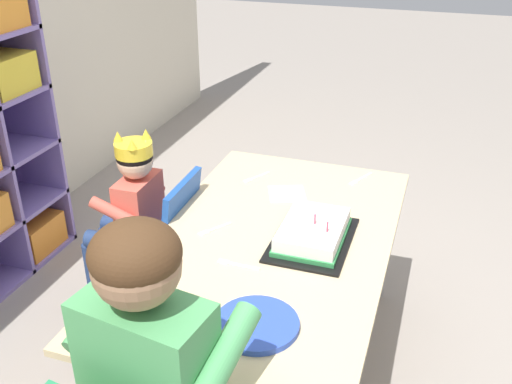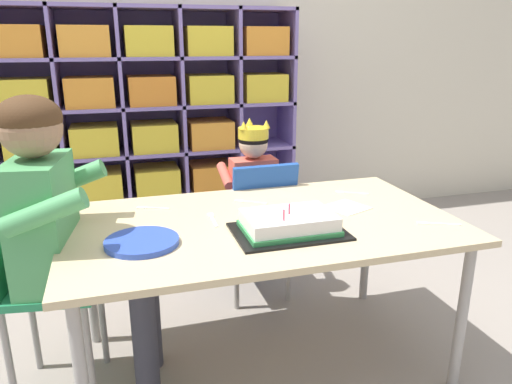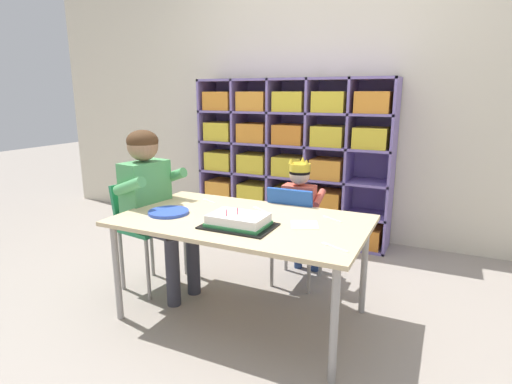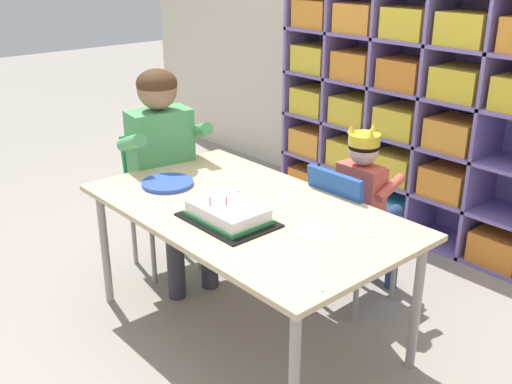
# 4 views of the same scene
# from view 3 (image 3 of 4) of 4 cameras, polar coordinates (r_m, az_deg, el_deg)

# --- Properties ---
(ground) EXTENTS (16.00, 16.00, 0.00)m
(ground) POSITION_cam_3_polar(r_m,az_deg,el_deg) (2.49, -1.87, -16.76)
(ground) COLOR gray
(classroom_back_wall) EXTENTS (6.03, 0.10, 2.63)m
(classroom_back_wall) POSITION_cam_3_polar(r_m,az_deg,el_deg) (3.68, 10.08, 14.29)
(classroom_back_wall) COLOR beige
(classroom_back_wall) RESTS_ON ground
(storage_cubby_shelf) EXTENTS (1.71, 0.32, 1.38)m
(storage_cubby_shelf) POSITION_cam_3_polar(r_m,az_deg,el_deg) (3.61, 4.23, 4.44)
(storage_cubby_shelf) COLOR #7F6BB2
(storage_cubby_shelf) RESTS_ON ground
(activity_table) EXTENTS (1.36, 0.78, 0.59)m
(activity_table) POSITION_cam_3_polar(r_m,az_deg,el_deg) (2.26, -1.98, -4.80)
(activity_table) COLOR #D1B789
(activity_table) RESTS_ON ground
(classroom_chair_blue) EXTENTS (0.32, 0.37, 0.69)m
(classroom_chair_blue) POSITION_cam_3_polar(r_m,az_deg,el_deg) (2.68, 5.44, -4.96)
(classroom_chair_blue) COLOR #1E4CA8
(classroom_chair_blue) RESTS_ON ground
(child_with_crown) EXTENTS (0.30, 0.31, 0.85)m
(child_with_crown) POSITION_cam_3_polar(r_m,az_deg,el_deg) (2.75, 6.30, -1.70)
(child_with_crown) COLOR #D15647
(child_with_crown) RESTS_ON ground
(classroom_chair_adult_side) EXTENTS (0.37, 0.36, 0.70)m
(classroom_chair_adult_side) POSITION_cam_3_polar(r_m,az_deg,el_deg) (2.77, -15.56, -4.27)
(classroom_chair_adult_side) COLOR #238451
(classroom_chair_adult_side) RESTS_ON ground
(adult_helper_seated) EXTENTS (0.45, 0.44, 1.04)m
(adult_helper_seated) POSITION_cam_3_polar(r_m,az_deg,el_deg) (2.63, -14.26, -0.30)
(adult_helper_seated) COLOR #4C9E5B
(adult_helper_seated) RESTS_ON ground
(birthday_cake_on_tray) EXTENTS (0.37, 0.25, 0.10)m
(birthday_cake_on_tray) POSITION_cam_3_polar(r_m,az_deg,el_deg) (2.10, -2.47, -4.13)
(birthday_cake_on_tray) COLOR black
(birthday_cake_on_tray) RESTS_ON activity_table
(paper_plate_stack) EXTENTS (0.23, 0.23, 0.02)m
(paper_plate_stack) POSITION_cam_3_polar(r_m,az_deg,el_deg) (2.39, -12.11, -2.76)
(paper_plate_stack) COLOR blue
(paper_plate_stack) RESTS_ON activity_table
(paper_napkin_square) EXTENTS (0.18, 0.18, 0.00)m
(paper_napkin_square) POSITION_cam_3_polar(r_m,az_deg,el_deg) (2.15, 6.77, -4.56)
(paper_napkin_square) COLOR white
(paper_napkin_square) RESTS_ON activity_table
(fork_scattered_mid_table) EXTENTS (0.12, 0.09, 0.00)m
(fork_scattered_mid_table) POSITION_cam_3_polar(r_m,az_deg,el_deg) (2.42, 0.41, -2.38)
(fork_scattered_mid_table) COLOR white
(fork_scattered_mid_table) RESTS_ON activity_table
(fork_at_table_front_edge) EXTENTS (0.12, 0.08, 0.00)m
(fork_at_table_front_edge) POSITION_cam_3_polar(r_m,az_deg,el_deg) (2.28, 10.36, -3.67)
(fork_at_table_front_edge) COLOR white
(fork_at_table_front_edge) RESTS_ON activity_table
(fork_near_cake_tray) EXTENTS (0.14, 0.08, 0.00)m
(fork_near_cake_tray) POSITION_cam_3_polar(r_m,az_deg,el_deg) (1.87, 10.66, -7.50)
(fork_near_cake_tray) COLOR white
(fork_near_cake_tray) RESTS_ON activity_table
(fork_beside_plate_stack) EXTENTS (0.02, 0.14, 0.00)m
(fork_beside_plate_stack) POSITION_cam_3_polar(r_m,az_deg,el_deg) (2.37, -4.89, -2.77)
(fork_beside_plate_stack) COLOR white
(fork_beside_plate_stack) RESTS_ON activity_table
(fork_by_napkin) EXTENTS (0.12, 0.06, 0.00)m
(fork_by_napkin) POSITION_cam_3_polar(r_m,az_deg,el_deg) (2.62, -6.69, -1.22)
(fork_by_napkin) COLOR white
(fork_by_napkin) RESTS_ON activity_table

